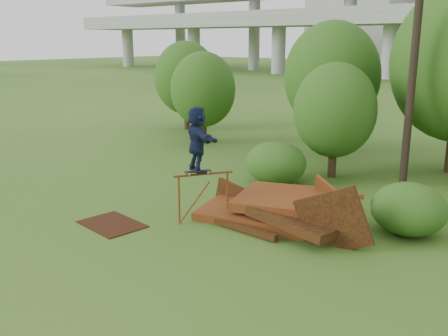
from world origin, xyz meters
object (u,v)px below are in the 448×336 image
Objects in this scene: flat_plate at (112,224)px; scrap_pile at (279,211)px; utility_pole at (416,34)px; skater at (197,139)px.

scrap_pile is at bearing 39.35° from flat_plate.
utility_pole reaches higher than flat_plate.
skater is 1.00× the size of flat_plate.
utility_pole is at bearing 60.55° from flat_plate.
skater is at bearing -114.69° from utility_pole.
scrap_pile is 0.54× the size of utility_pole.
flat_plate is 0.17× the size of utility_pole.
scrap_pile is at bearing -120.25° from skater.
scrap_pile is 3.06× the size of skater.
flat_plate is (-1.79, -1.78, -2.47)m from skater.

